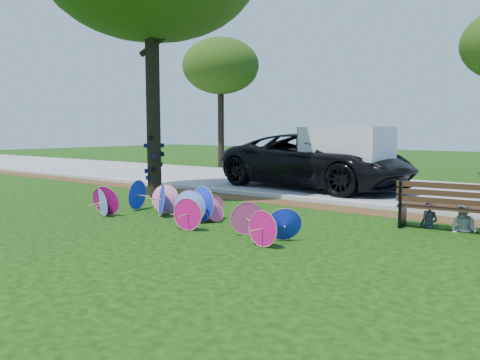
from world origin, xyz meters
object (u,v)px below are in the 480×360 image
object	(u,v)px
parasol_pile	(179,206)
park_bench	(446,206)
person_left	(430,202)
black_van	(315,161)
person_right	(465,204)
cargo_trailer	(346,155)

from	to	relation	value
parasol_pile	park_bench	bearing A→B (deg)	28.06
park_bench	person_left	size ratio (longest dim) A/B	1.72
black_van	person_right	bearing A→B (deg)	-121.41
cargo_trailer	park_bench	size ratio (longest dim) A/B	1.41
park_bench	parasol_pile	bearing A→B (deg)	-158.10
black_van	person_left	size ratio (longest dim) A/B	6.33
cargo_trailer	person_left	xyz separation A→B (m)	(3.92, -4.35, -0.70)
black_van	person_right	size ratio (longest dim) A/B	6.05
cargo_trailer	person_left	distance (m)	5.90
person_left	person_right	size ratio (longest dim) A/B	0.95
parasol_pile	cargo_trailer	distance (m)	7.26
cargo_trailer	park_bench	xyz separation A→B (m)	(4.27, -4.40, -0.76)
parasol_pile	person_right	bearing A→B (deg)	26.95
parasol_pile	person_right	world-z (taller)	person_right
person_left	cargo_trailer	bearing A→B (deg)	153.55
cargo_trailer	person_right	size ratio (longest dim) A/B	2.32
person_right	black_van	bearing A→B (deg)	161.06
person_left	person_right	bearing A→B (deg)	21.51
cargo_trailer	parasol_pile	bearing A→B (deg)	-91.93
parasol_pile	person_left	bearing A→B (deg)	30.21
parasol_pile	person_right	xyz separation A→B (m)	(5.52, 2.81, 0.23)
cargo_trailer	park_bench	bearing A→B (deg)	-40.61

